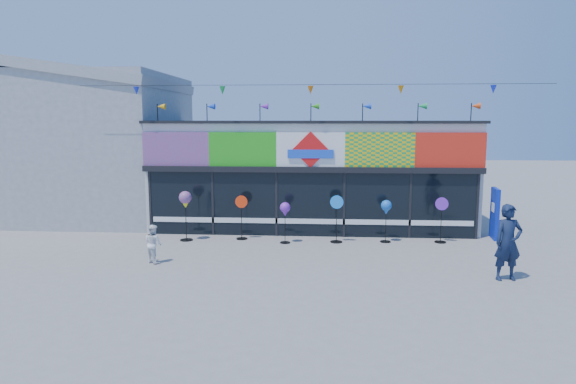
# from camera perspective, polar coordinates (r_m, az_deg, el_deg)

# --- Properties ---
(ground) EXTENTS (80.00, 80.00, 0.00)m
(ground) POSITION_cam_1_polar(r_m,az_deg,el_deg) (15.13, 2.09, -7.81)
(ground) COLOR slate
(ground) RESTS_ON ground
(kite_shop) EXTENTS (16.00, 5.70, 5.31)m
(kite_shop) POSITION_cam_1_polar(r_m,az_deg,el_deg) (20.61, 2.69, 2.21)
(kite_shop) COLOR silver
(kite_shop) RESTS_ON ground
(neighbour_building) EXTENTS (8.18, 7.20, 6.87)m
(neighbour_building) POSITION_cam_1_polar(r_m,az_deg,el_deg) (23.99, -21.96, 5.22)
(neighbour_building) COLOR #A8ABAE
(neighbour_building) RESTS_ON ground
(blue_sign) EXTENTS (0.22, 0.90, 1.78)m
(blue_sign) POSITION_cam_1_polar(r_m,az_deg,el_deg) (19.28, 21.98, -2.22)
(blue_sign) COLOR #0B22AA
(blue_sign) RESTS_ON ground
(spinner_0) EXTENTS (0.44, 0.44, 1.72)m
(spinner_0) POSITION_cam_1_polar(r_m,az_deg,el_deg) (17.88, -11.33, -0.99)
(spinner_0) COLOR black
(spinner_0) RESTS_ON ground
(spinner_1) EXTENTS (0.43, 0.39, 1.54)m
(spinner_1) POSITION_cam_1_polar(r_m,az_deg,el_deg) (17.89, -5.18, -2.69)
(spinner_1) COLOR black
(spinner_1) RESTS_ON ground
(spinner_2) EXTENTS (0.35, 0.35, 1.39)m
(spinner_2) POSITION_cam_1_polar(r_m,az_deg,el_deg) (17.20, -0.33, -2.07)
(spinner_2) COLOR black
(spinner_2) RESTS_ON ground
(spinner_3) EXTENTS (0.45, 0.41, 1.61)m
(spinner_3) POSITION_cam_1_polar(r_m,az_deg,el_deg) (17.42, 5.42, -2.85)
(spinner_3) COLOR black
(spinner_3) RESTS_ON ground
(spinner_4) EXTENTS (0.37, 0.37, 1.45)m
(spinner_4) POSITION_cam_1_polar(r_m,az_deg,el_deg) (17.64, 10.86, -1.81)
(spinner_4) COLOR black
(spinner_4) RESTS_ON ground
(spinner_5) EXTENTS (0.42, 0.39, 1.55)m
(spinner_5) POSITION_cam_1_polar(r_m,az_deg,el_deg) (18.08, 16.66, -2.87)
(spinner_5) COLOR black
(spinner_5) RESTS_ON ground
(adult_man) EXTENTS (0.79, 0.59, 1.99)m
(adult_man) POSITION_cam_1_polar(r_m,az_deg,el_deg) (14.43, 23.27, -5.18)
(adult_man) COLOR #121D39
(adult_man) RESTS_ON ground
(child) EXTENTS (0.63, 0.58, 1.13)m
(child) POSITION_cam_1_polar(r_m,az_deg,el_deg) (15.46, -14.73, -5.57)
(child) COLOR white
(child) RESTS_ON ground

